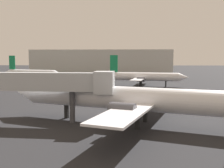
# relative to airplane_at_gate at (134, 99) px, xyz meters

# --- Properties ---
(airplane_at_gate) EXTENTS (35.11, 24.85, 10.78)m
(airplane_at_gate) POSITION_rel_airplane_at_gate_xyz_m (0.00, 0.00, 0.00)
(airplane_at_gate) COLOR white
(airplane_at_gate) RESTS_ON ground_plane
(airplane_far_left) EXTENTS (24.49, 19.47, 9.37)m
(airplane_far_left) POSITION_rel_airplane_at_gate_xyz_m (-33.20, 55.98, -0.29)
(airplane_far_left) COLOR silver
(airplane_far_left) RESTS_ON ground_plane
(airplane_far_right) EXTENTS (25.74, 21.93, 9.40)m
(airplane_far_right) POSITION_rel_airplane_at_gate_xyz_m (4.62, 45.89, -0.40)
(airplane_far_right) COLOR white
(airplane_far_right) RESTS_ON ground_plane
(jet_bridge) EXTENTS (23.79, 3.65, 6.75)m
(jet_bridge) POSITION_rel_airplane_at_gate_xyz_m (-13.36, 0.93, 1.90)
(jet_bridge) COLOR #B2B7BC
(jet_bridge) RESTS_ON ground_plane
(terminal_building) EXTENTS (65.69, 23.98, 12.38)m
(terminal_building) POSITION_rel_airplane_at_gate_xyz_m (-11.86, 97.24, 2.86)
(terminal_building) COLOR #B7B7B2
(terminal_building) RESTS_ON ground_plane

